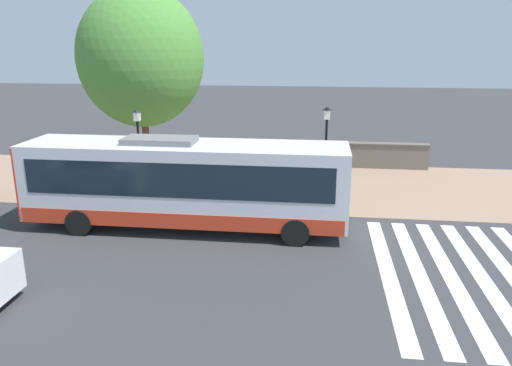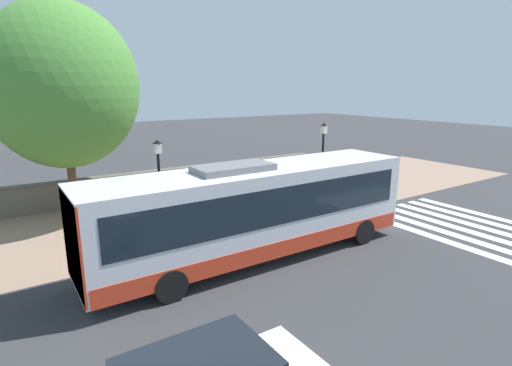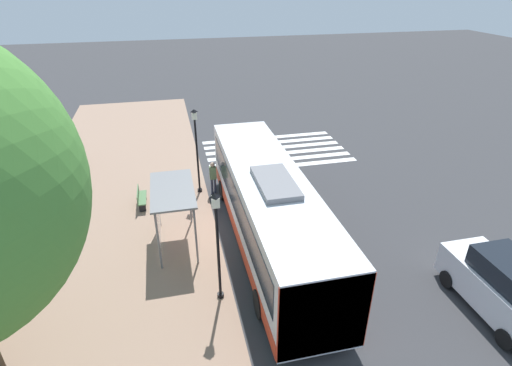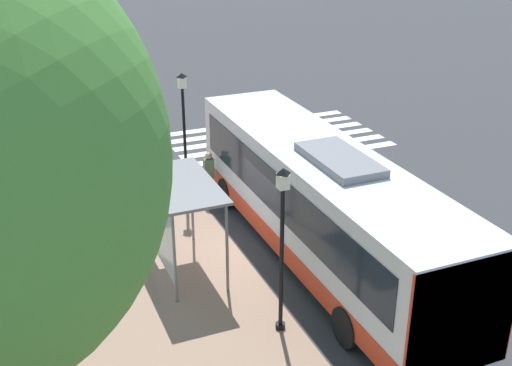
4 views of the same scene
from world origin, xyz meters
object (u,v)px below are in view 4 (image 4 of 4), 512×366
object	(u,v)px
bench	(106,212)
bus	(321,201)
street_lamp_near	(184,127)
street_lamp_far	(282,238)
pedestrian	(209,172)
bus_shelter	(177,199)

from	to	relation	value
bench	bus	bearing A→B (deg)	-40.32
street_lamp_near	street_lamp_far	bearing A→B (deg)	-90.61
street_lamp_near	street_lamp_far	distance (m)	7.96
bus	street_lamp_near	world-z (taller)	street_lamp_near
street_lamp_far	pedestrian	bearing A→B (deg)	84.11
pedestrian	street_lamp_near	xyz separation A→B (m)	(-0.70, 0.36, 1.61)
bus_shelter	pedestrian	xyz separation A→B (m)	(2.26, 4.02, -1.14)
bus_shelter	street_lamp_near	distance (m)	4.66
bus	bus_shelter	size ratio (longest dim) A/B	3.66
bus_shelter	street_lamp_far	size ratio (longest dim) A/B	0.79
bus_shelter	street_lamp_near	bearing A→B (deg)	70.39
bus_shelter	pedestrian	world-z (taller)	bus_shelter
bench	street_lamp_near	bearing A→B (deg)	15.64
pedestrian	bus_shelter	bearing A→B (deg)	-119.34
bus_shelter	street_lamp_far	xyz separation A→B (m)	(1.47, -3.59, 0.33)
bus	pedestrian	bearing A→B (deg)	108.29
bus_shelter	street_lamp_far	bearing A→B (deg)	-67.70
bus	street_lamp_far	bearing A→B (deg)	-132.64
bench	street_lamp_near	size ratio (longest dim) A/B	0.33
bench	street_lamp_far	distance (m)	7.96
bus_shelter	bench	size ratio (longest dim) A/B	2.29
bus_shelter	street_lamp_near	world-z (taller)	street_lamp_near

